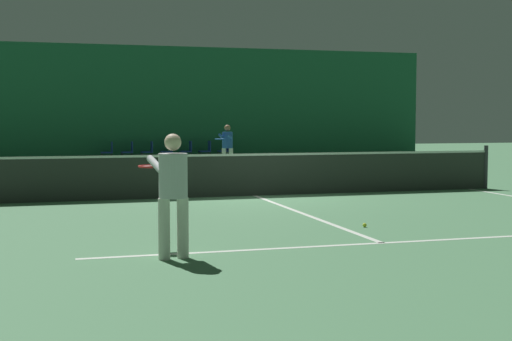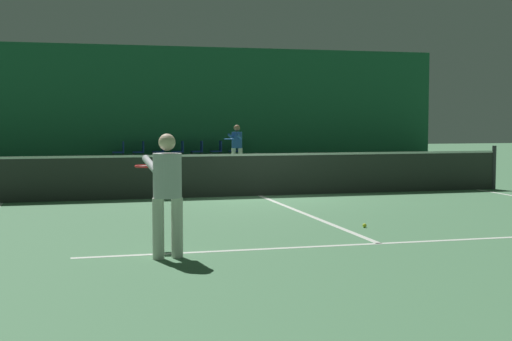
{
  "view_description": "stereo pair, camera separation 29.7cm",
  "coord_description": "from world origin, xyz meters",
  "px_view_note": "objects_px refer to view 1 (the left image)",
  "views": [
    {
      "loc": [
        -4.39,
        -15.29,
        1.71
      ],
      "look_at": [
        -1.18,
        -4.2,
        0.88
      ],
      "focal_mm": 50.0,
      "sensor_mm": 36.0,
      "label": 1
    },
    {
      "loc": [
        -4.1,
        -15.37,
        1.71
      ],
      "look_at": [
        -1.18,
        -4.2,
        0.88
      ],
      "focal_mm": 50.0,
      "sensor_mm": 36.0,
      "label": 2
    }
  ],
  "objects_px": {
    "player_near": "(172,186)",
    "courtside_chair_4": "(188,150)",
    "tennis_ball": "(365,225)",
    "courtside_chair_1": "(129,150)",
    "courtside_chair_0": "(109,151)",
    "courtside_chair_5": "(206,150)",
    "tennis_net": "(255,173)",
    "player_far": "(227,144)",
    "courtside_chair_2": "(149,150)",
    "courtside_chair_3": "(168,150)",
    "courtside_chair_6": "(225,149)"
  },
  "relations": [
    {
      "from": "player_far",
      "to": "courtside_chair_5",
      "type": "bearing_deg",
      "value": -156.05
    },
    {
      "from": "courtside_chair_3",
      "to": "courtside_chair_5",
      "type": "height_order",
      "value": "same"
    },
    {
      "from": "player_far",
      "to": "courtside_chair_0",
      "type": "distance_m",
      "value": 6.31
    },
    {
      "from": "player_far",
      "to": "tennis_ball",
      "type": "distance_m",
      "value": 13.01
    },
    {
      "from": "courtside_chair_2",
      "to": "courtside_chair_6",
      "type": "height_order",
      "value": "same"
    },
    {
      "from": "courtside_chair_6",
      "to": "courtside_chair_2",
      "type": "bearing_deg",
      "value": -90.0
    },
    {
      "from": "player_far",
      "to": "courtside_chair_5",
      "type": "distance_m",
      "value": 5.25
    },
    {
      "from": "courtside_chair_4",
      "to": "courtside_chair_3",
      "type": "bearing_deg",
      "value": -90.0
    },
    {
      "from": "tennis_ball",
      "to": "courtside_chair_1",
      "type": "bearing_deg",
      "value": 95.64
    },
    {
      "from": "courtside_chair_3",
      "to": "tennis_ball",
      "type": "bearing_deg",
      "value": 0.7
    },
    {
      "from": "courtside_chair_4",
      "to": "courtside_chair_1",
      "type": "bearing_deg",
      "value": -90.0
    },
    {
      "from": "courtside_chair_3",
      "to": "courtside_chair_4",
      "type": "distance_m",
      "value": 0.79
    },
    {
      "from": "tennis_net",
      "to": "player_near",
      "type": "bearing_deg",
      "value": -114.03
    },
    {
      "from": "tennis_ball",
      "to": "courtside_chair_4",
      "type": "bearing_deg",
      "value": 88.23
    },
    {
      "from": "player_near",
      "to": "courtside_chair_1",
      "type": "height_order",
      "value": "player_near"
    },
    {
      "from": "tennis_net",
      "to": "courtside_chair_3",
      "type": "xyz_separation_m",
      "value": [
        0.16,
        13.18,
        -0.03
      ]
    },
    {
      "from": "courtside_chair_2",
      "to": "courtside_chair_3",
      "type": "distance_m",
      "value": 0.79
    },
    {
      "from": "player_near",
      "to": "courtside_chair_3",
      "type": "relative_size",
      "value": 1.83
    },
    {
      "from": "courtside_chair_5",
      "to": "tennis_net",
      "type": "bearing_deg",
      "value": -7.5
    },
    {
      "from": "player_far",
      "to": "courtside_chair_3",
      "type": "bearing_deg",
      "value": -139.02
    },
    {
      "from": "player_near",
      "to": "player_far",
      "type": "height_order",
      "value": "player_near"
    },
    {
      "from": "courtside_chair_6",
      "to": "player_far",
      "type": "bearing_deg",
      "value": -12.96
    },
    {
      "from": "player_near",
      "to": "courtside_chair_4",
      "type": "distance_m",
      "value": 20.22
    },
    {
      "from": "tennis_net",
      "to": "courtside_chair_3",
      "type": "bearing_deg",
      "value": 89.29
    },
    {
      "from": "player_near",
      "to": "courtside_chair_6",
      "type": "distance_m",
      "value": 20.58
    },
    {
      "from": "courtside_chair_6",
      "to": "courtside_chair_5",
      "type": "bearing_deg",
      "value": -90.0
    },
    {
      "from": "courtside_chair_2",
      "to": "tennis_ball",
      "type": "height_order",
      "value": "courtside_chair_2"
    },
    {
      "from": "courtside_chair_1",
      "to": "player_near",
      "type": "bearing_deg",
      "value": -4.5
    },
    {
      "from": "courtside_chair_1",
      "to": "tennis_ball",
      "type": "bearing_deg",
      "value": 5.64
    },
    {
      "from": "courtside_chair_6",
      "to": "courtside_chair_3",
      "type": "bearing_deg",
      "value": -90.0
    },
    {
      "from": "courtside_chair_0",
      "to": "courtside_chair_6",
      "type": "distance_m",
      "value": 4.71
    },
    {
      "from": "courtside_chair_4",
      "to": "tennis_ball",
      "type": "xyz_separation_m",
      "value": [
        -0.56,
        -18.17,
        -0.45
      ]
    },
    {
      "from": "player_near",
      "to": "courtside_chair_0",
      "type": "xyz_separation_m",
      "value": [
        0.77,
        19.83,
        -0.41
      ]
    },
    {
      "from": "courtside_chair_3",
      "to": "courtside_chair_4",
      "type": "height_order",
      "value": "same"
    },
    {
      "from": "player_near",
      "to": "courtside_chair_6",
      "type": "height_order",
      "value": "player_near"
    },
    {
      "from": "player_far",
      "to": "courtside_chair_4",
      "type": "height_order",
      "value": "player_far"
    },
    {
      "from": "courtside_chair_2",
      "to": "courtside_chair_4",
      "type": "bearing_deg",
      "value": 90.0
    },
    {
      "from": "player_far",
      "to": "courtside_chair_1",
      "type": "height_order",
      "value": "player_far"
    },
    {
      "from": "player_far",
      "to": "tennis_ball",
      "type": "relative_size",
      "value": 23.21
    },
    {
      "from": "tennis_net",
      "to": "tennis_ball",
      "type": "height_order",
      "value": "tennis_net"
    },
    {
      "from": "courtside_chair_0",
      "to": "tennis_ball",
      "type": "xyz_separation_m",
      "value": [
        2.58,
        -18.17,
        -0.45
      ]
    },
    {
      "from": "courtside_chair_6",
      "to": "tennis_ball",
      "type": "bearing_deg",
      "value": -6.7
    },
    {
      "from": "courtside_chair_0",
      "to": "courtside_chair_4",
      "type": "height_order",
      "value": "same"
    },
    {
      "from": "courtside_chair_4",
      "to": "courtside_chair_5",
      "type": "height_order",
      "value": "same"
    },
    {
      "from": "courtside_chair_5",
      "to": "tennis_ball",
      "type": "xyz_separation_m",
      "value": [
        -1.35,
        -18.17,
        -0.45
      ]
    },
    {
      "from": "player_far",
      "to": "courtside_chair_6",
      "type": "xyz_separation_m",
      "value": [
        1.2,
        5.22,
        -0.41
      ]
    },
    {
      "from": "player_far",
      "to": "courtside_chair_2",
      "type": "distance_m",
      "value": 5.59
    },
    {
      "from": "courtside_chair_0",
      "to": "player_far",
      "type": "bearing_deg",
      "value": 33.91
    },
    {
      "from": "tennis_net",
      "to": "courtside_chair_1",
      "type": "xyz_separation_m",
      "value": [
        -1.41,
        13.18,
        -0.03
      ]
    },
    {
      "from": "courtside_chair_2",
      "to": "player_near",
      "type": "bearing_deg",
      "value": -6.74
    }
  ]
}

